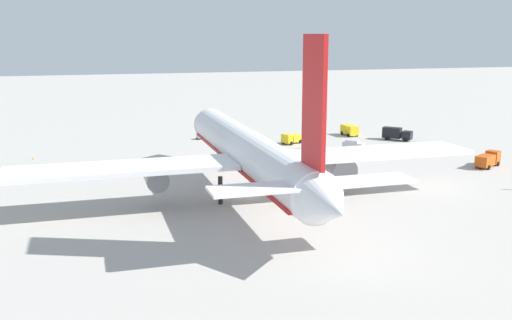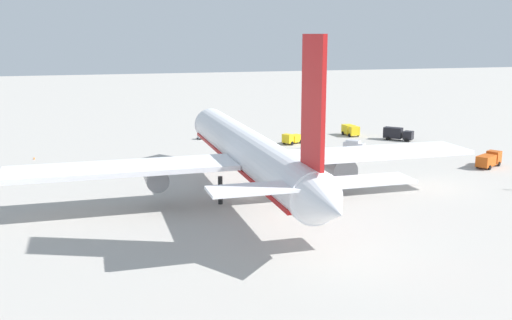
# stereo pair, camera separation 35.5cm
# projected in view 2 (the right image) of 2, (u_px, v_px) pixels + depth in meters

# --- Properties ---
(ground_plane) EXTENTS (600.00, 600.00, 0.00)m
(ground_plane) POSITION_uv_depth(u_px,v_px,m) (248.00, 196.00, 92.55)
(ground_plane) COLOR #ADA8A0
(airliner) EXTENTS (68.36, 71.60, 25.14)m
(airliner) POSITION_uv_depth(u_px,v_px,m) (252.00, 153.00, 89.82)
(airliner) COLOR white
(airliner) RESTS_ON ground
(service_truck_1) EXTENTS (5.46, 7.09, 2.82)m
(service_truck_1) POSITION_uv_depth(u_px,v_px,m) (489.00, 159.00, 112.64)
(service_truck_1) COLOR #BF4C14
(service_truck_1) RESTS_ON ground
(service_truck_2) EXTENTS (6.59, 6.36, 3.00)m
(service_truck_2) POSITION_uv_depth(u_px,v_px,m) (397.00, 134.00, 141.19)
(service_truck_2) COLOR black
(service_truck_2) RESTS_ON ground
(service_truck_4) EXTENTS (4.60, 5.61, 2.48)m
(service_truck_4) POSITION_uv_depth(u_px,v_px,m) (292.00, 138.00, 136.60)
(service_truck_4) COLOR yellow
(service_truck_4) RESTS_ON ground
(service_truck_5) EXTENTS (5.59, 2.91, 2.61)m
(service_truck_5) POSITION_uv_depth(u_px,v_px,m) (350.00, 130.00, 147.50)
(service_truck_5) COLOR yellow
(service_truck_5) RESTS_ON ground
(service_van) EXTENTS (4.65, 4.53, 1.97)m
(service_van) POSITION_uv_depth(u_px,v_px,m) (354.00, 144.00, 130.48)
(service_van) COLOR silver
(service_van) RESTS_ON ground
(baggage_cart_0) EXTENTS (1.93, 2.95, 1.17)m
(baggage_cart_0) POSITION_uv_depth(u_px,v_px,m) (202.00, 137.00, 142.75)
(baggage_cart_0) COLOR #595B60
(baggage_cart_0) RESTS_ON ground
(ground_worker_0) EXTENTS (0.42, 0.42, 1.62)m
(ground_worker_0) POSITION_uv_depth(u_px,v_px,m) (306.00, 145.00, 130.64)
(ground_worker_0) COLOR navy
(ground_worker_0) RESTS_ON ground
(traffic_cone_0) EXTENTS (0.36, 0.36, 0.55)m
(traffic_cone_0) POSITION_uv_depth(u_px,v_px,m) (34.00, 158.00, 119.86)
(traffic_cone_0) COLOR orange
(traffic_cone_0) RESTS_ON ground
(traffic_cone_1) EXTENTS (0.36, 0.36, 0.55)m
(traffic_cone_1) POSITION_uv_depth(u_px,v_px,m) (324.00, 139.00, 141.78)
(traffic_cone_1) COLOR orange
(traffic_cone_1) RESTS_ON ground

